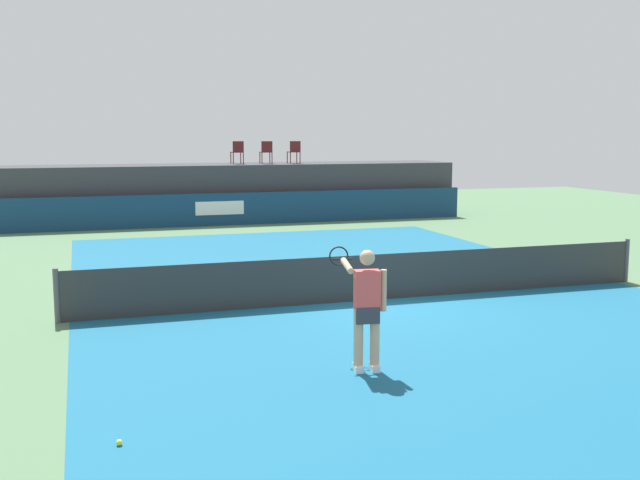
{
  "coord_description": "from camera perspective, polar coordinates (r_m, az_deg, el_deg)",
  "views": [
    {
      "loc": [
        -5.74,
        -14.09,
        3.4
      ],
      "look_at": [
        -0.57,
        2.0,
        1.0
      ],
      "focal_mm": 42.28,
      "sensor_mm": 36.0,
      "label": 1
    }
  ],
  "objects": [
    {
      "name": "tennis_player",
      "position": [
        10.82,
        3.51,
        -4.98
      ],
      "size": [
        0.57,
        1.2,
        1.77
      ],
      "color": "white",
      "rests_on": "court_inner"
    },
    {
      "name": "net_post_far",
      "position": [
        18.69,
        22.18,
        -1.44
      ],
      "size": [
        0.1,
        0.1,
        1.0
      ],
      "primitive_type": "cylinder",
      "color": "#4C4C51",
      "rests_on": "ground"
    },
    {
      "name": "ground_plane",
      "position": [
        18.34,
        0.73,
        -2.6
      ],
      "size": [
        48.0,
        48.0,
        0.0
      ],
      "primitive_type": "plane",
      "color": "#4C704C"
    },
    {
      "name": "spectator_platform",
      "position": [
        30.03,
        -6.77,
        3.64
      ],
      "size": [
        18.0,
        2.8,
        2.2
      ],
      "primitive_type": "cube",
      "color": "#38383D",
      "rests_on": "ground"
    },
    {
      "name": "spectator_chair_center",
      "position": [
        30.23,
        -1.97,
        6.75
      ],
      "size": [
        0.46,
        0.46,
        0.89
      ],
      "color": "#561919",
      "rests_on": "spectator_platform"
    },
    {
      "name": "spectator_chair_left",
      "position": [
        29.99,
        -4.09,
        6.72
      ],
      "size": [
        0.45,
        0.45,
        0.89
      ],
      "color": "#561919",
      "rests_on": "spectator_platform"
    },
    {
      "name": "tennis_net",
      "position": [
        15.49,
        4.27,
        -2.83
      ],
      "size": [
        12.4,
        0.02,
        0.95
      ],
      "primitive_type": "cube",
      "color": "#2D2D2D",
      "rests_on": "ground"
    },
    {
      "name": "court_inner",
      "position": [
        15.59,
        4.26,
        -4.53
      ],
      "size": [
        12.0,
        22.0,
        0.0
      ],
      "primitive_type": "cube",
      "color": "#16597A",
      "rests_on": "ground"
    },
    {
      "name": "sponsor_wall",
      "position": [
        28.31,
        -6.05,
        2.37
      ],
      "size": [
        18.0,
        0.22,
        1.2
      ],
      "color": "navy",
      "rests_on": "ground"
    },
    {
      "name": "tennis_ball",
      "position": [
        8.84,
        -14.96,
        -14.59
      ],
      "size": [
        0.07,
        0.07,
        0.07
      ],
      "primitive_type": "sphere",
      "color": "#D8EA33",
      "rests_on": "court_inner"
    },
    {
      "name": "net_post_near",
      "position": [
        14.39,
        -19.32,
        -4.01
      ],
      "size": [
        0.1,
        0.1,
        1.0
      ],
      "primitive_type": "cylinder",
      "color": "#4C4C51",
      "rests_on": "ground"
    },
    {
      "name": "spectator_chair_far_left",
      "position": [
        29.97,
        -6.27,
        6.69
      ],
      "size": [
        0.46,
        0.46,
        0.89
      ],
      "color": "#561919",
      "rests_on": "spectator_platform"
    }
  ]
}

